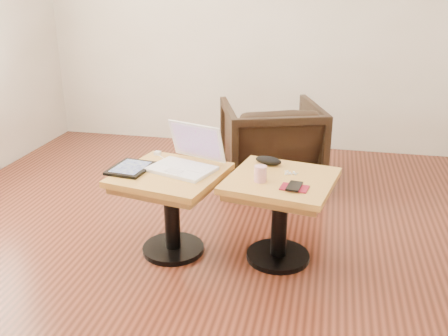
% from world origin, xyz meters
% --- Properties ---
extents(room_shell, '(4.52, 4.52, 2.71)m').
position_xyz_m(room_shell, '(0.00, 0.00, 1.35)').
color(room_shell, '#3F1C12').
rests_on(room_shell, ground).
extents(side_table_left, '(0.67, 0.67, 0.52)m').
position_xyz_m(side_table_left, '(-0.36, 0.08, 0.39)').
color(side_table_left, black).
rests_on(side_table_left, ground).
extents(side_table_right, '(0.66, 0.66, 0.52)m').
position_xyz_m(side_table_right, '(0.28, 0.13, 0.39)').
color(side_table_right, black).
rests_on(side_table_right, ground).
extents(laptop, '(0.44, 0.42, 0.25)m').
position_xyz_m(laptop, '(-0.28, 0.16, 0.57)').
color(laptop, white).
rests_on(laptop, side_table_left).
extents(tablet, '(0.24, 0.29, 0.02)m').
position_xyz_m(tablet, '(-0.59, 0.06, 0.53)').
color(tablet, black).
rests_on(tablet, side_table_left).
extents(charging_adapter, '(0.04, 0.04, 0.02)m').
position_xyz_m(charging_adapter, '(-0.53, 0.34, 0.53)').
color(charging_adapter, white).
rests_on(charging_adapter, side_table_left).
extents(glasses_case, '(0.18, 0.12, 0.05)m').
position_xyz_m(glasses_case, '(0.18, 0.31, 0.54)').
color(glasses_case, black).
rests_on(glasses_case, side_table_right).
extents(striped_cup, '(0.07, 0.07, 0.09)m').
position_xyz_m(striped_cup, '(0.17, 0.05, 0.56)').
color(striped_cup, '#DF5C7B').
rests_on(striped_cup, side_table_right).
extents(earbuds_tangle, '(0.08, 0.05, 0.02)m').
position_xyz_m(earbuds_tangle, '(0.32, 0.19, 0.52)').
color(earbuds_tangle, white).
rests_on(earbuds_tangle, side_table_right).
extents(phone_on_sleeve, '(0.16, 0.14, 0.02)m').
position_xyz_m(phone_on_sleeve, '(0.36, -0.01, 0.53)').
color(phone_on_sleeve, maroon).
rests_on(phone_on_sleeve, side_table_right).
extents(armchair, '(0.92, 0.94, 0.67)m').
position_xyz_m(armchair, '(0.08, 1.24, 0.34)').
color(armchair, black).
rests_on(armchair, ground).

